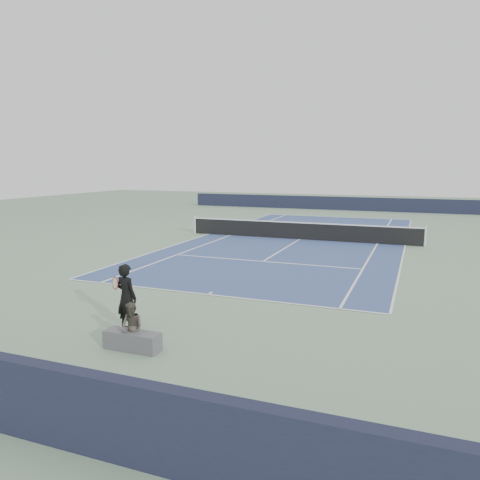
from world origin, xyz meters
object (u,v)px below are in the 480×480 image
(tennis_player, at_px, (126,297))
(spectator_bench, at_px, (132,334))
(tennis_net, at_px, (300,230))
(tennis_ball, at_px, (125,338))

(tennis_player, height_order, spectator_bench, tennis_player)
(tennis_net, bearing_deg, spectator_bench, -88.92)
(tennis_ball, bearing_deg, spectator_bench, -39.61)
(tennis_player, xyz_separation_m, spectator_bench, (0.84, -1.02, -0.47))
(tennis_ball, distance_m, spectator_bench, 0.74)
(tennis_net, distance_m, tennis_player, 15.48)
(tennis_net, distance_m, tennis_ball, 16.08)
(tennis_net, xyz_separation_m, spectator_bench, (0.31, -16.49, -0.13))
(tennis_net, xyz_separation_m, tennis_player, (-0.53, -15.47, 0.33))
(spectator_bench, bearing_deg, tennis_player, 129.30)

